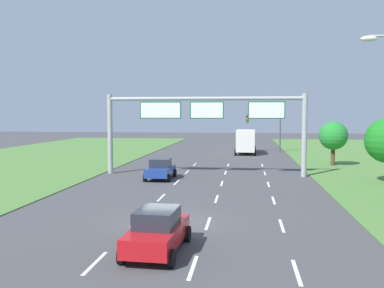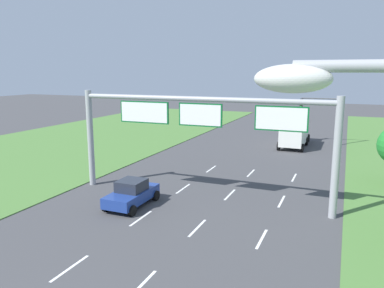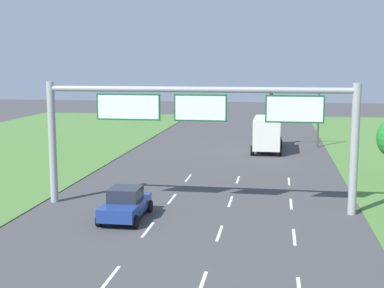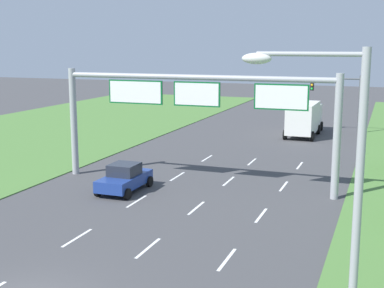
{
  "view_description": "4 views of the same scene",
  "coord_description": "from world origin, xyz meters",
  "px_view_note": "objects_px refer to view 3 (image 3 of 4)",
  "views": [
    {
      "loc": [
        3.51,
        -20.27,
        5.28
      ],
      "look_at": [
        -0.82,
        14.25,
        2.83
      ],
      "focal_mm": 40.0,
      "sensor_mm": 36.0,
      "label": 1
    },
    {
      "loc": [
        8.75,
        -5.6,
        8.31
      ],
      "look_at": [
        -1.21,
        18.36,
        3.26
      ],
      "focal_mm": 35.0,
      "sensor_mm": 36.0,
      "label": 2
    },
    {
      "loc": [
        4.3,
        -12.4,
        8.0
      ],
      "look_at": [
        -0.24,
        16.18,
        3.63
      ],
      "focal_mm": 50.0,
      "sensor_mm": 36.0,
      "label": 3
    },
    {
      "loc": [
        11.01,
        -13.51,
        8.56
      ],
      "look_at": [
        -0.04,
        16.15,
        2.6
      ],
      "focal_mm": 50.0,
      "sensor_mm": 36.0,
      "label": 4
    }
  ],
  "objects_px": {
    "sign_gantry": "(198,120)",
    "traffic_light_mast": "(298,107)",
    "car_lead_silver": "(125,204)",
    "box_truck": "(268,132)"
  },
  "relations": [
    {
      "from": "car_lead_silver",
      "to": "box_truck",
      "type": "height_order",
      "value": "box_truck"
    },
    {
      "from": "sign_gantry",
      "to": "traffic_light_mast",
      "type": "xyz_separation_m",
      "value": [
        6.23,
        23.39,
        -1.1
      ]
    },
    {
      "from": "box_truck",
      "to": "sign_gantry",
      "type": "distance_m",
      "value": 21.26
    },
    {
      "from": "car_lead_silver",
      "to": "sign_gantry",
      "type": "bearing_deg",
      "value": 38.59
    },
    {
      "from": "car_lead_silver",
      "to": "box_truck",
      "type": "relative_size",
      "value": 0.53
    },
    {
      "from": "car_lead_silver",
      "to": "sign_gantry",
      "type": "xyz_separation_m",
      "value": [
        3.41,
        2.72,
        4.17
      ]
    },
    {
      "from": "box_truck",
      "to": "traffic_light_mast",
      "type": "distance_m",
      "value": 4.42
    },
    {
      "from": "traffic_light_mast",
      "to": "sign_gantry",
      "type": "bearing_deg",
      "value": -104.91
    },
    {
      "from": "sign_gantry",
      "to": "traffic_light_mast",
      "type": "distance_m",
      "value": 24.23
    },
    {
      "from": "sign_gantry",
      "to": "box_truck",
      "type": "bearing_deg",
      "value": 80.58
    }
  ]
}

